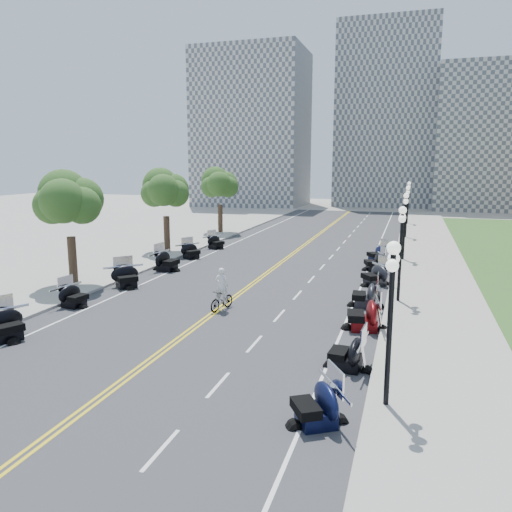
% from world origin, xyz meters
% --- Properties ---
extents(ground, '(160.00, 160.00, 0.00)m').
position_xyz_m(ground, '(0.00, 0.00, 0.00)').
color(ground, gray).
extents(road, '(16.00, 90.00, 0.01)m').
position_xyz_m(road, '(0.00, 10.00, 0.00)').
color(road, '#333335').
rests_on(road, ground).
extents(centerline_yellow_a, '(0.12, 90.00, 0.00)m').
position_xyz_m(centerline_yellow_a, '(-0.12, 10.00, 0.01)').
color(centerline_yellow_a, yellow).
rests_on(centerline_yellow_a, road).
extents(centerline_yellow_b, '(0.12, 90.00, 0.00)m').
position_xyz_m(centerline_yellow_b, '(0.12, 10.00, 0.01)').
color(centerline_yellow_b, yellow).
rests_on(centerline_yellow_b, road).
extents(edge_line_north, '(0.12, 90.00, 0.00)m').
position_xyz_m(edge_line_north, '(6.40, 10.00, 0.01)').
color(edge_line_north, white).
rests_on(edge_line_north, road).
extents(edge_line_south, '(0.12, 90.00, 0.00)m').
position_xyz_m(edge_line_south, '(-6.40, 10.00, 0.01)').
color(edge_line_south, white).
rests_on(edge_line_south, road).
extents(lane_dash_3, '(0.12, 2.00, 0.00)m').
position_xyz_m(lane_dash_3, '(3.20, -12.00, 0.01)').
color(lane_dash_3, white).
rests_on(lane_dash_3, road).
extents(lane_dash_4, '(0.12, 2.00, 0.00)m').
position_xyz_m(lane_dash_4, '(3.20, -8.00, 0.01)').
color(lane_dash_4, white).
rests_on(lane_dash_4, road).
extents(lane_dash_5, '(0.12, 2.00, 0.00)m').
position_xyz_m(lane_dash_5, '(3.20, -4.00, 0.01)').
color(lane_dash_5, white).
rests_on(lane_dash_5, road).
extents(lane_dash_6, '(0.12, 2.00, 0.00)m').
position_xyz_m(lane_dash_6, '(3.20, 0.00, 0.01)').
color(lane_dash_6, white).
rests_on(lane_dash_6, road).
extents(lane_dash_7, '(0.12, 2.00, 0.00)m').
position_xyz_m(lane_dash_7, '(3.20, 4.00, 0.01)').
color(lane_dash_7, white).
rests_on(lane_dash_7, road).
extents(lane_dash_8, '(0.12, 2.00, 0.00)m').
position_xyz_m(lane_dash_8, '(3.20, 8.00, 0.01)').
color(lane_dash_8, white).
rests_on(lane_dash_8, road).
extents(lane_dash_9, '(0.12, 2.00, 0.00)m').
position_xyz_m(lane_dash_9, '(3.20, 12.00, 0.01)').
color(lane_dash_9, white).
rests_on(lane_dash_9, road).
extents(lane_dash_10, '(0.12, 2.00, 0.00)m').
position_xyz_m(lane_dash_10, '(3.20, 16.00, 0.01)').
color(lane_dash_10, white).
rests_on(lane_dash_10, road).
extents(lane_dash_11, '(0.12, 2.00, 0.00)m').
position_xyz_m(lane_dash_11, '(3.20, 20.00, 0.01)').
color(lane_dash_11, white).
rests_on(lane_dash_11, road).
extents(lane_dash_12, '(0.12, 2.00, 0.00)m').
position_xyz_m(lane_dash_12, '(3.20, 24.00, 0.01)').
color(lane_dash_12, white).
rests_on(lane_dash_12, road).
extents(lane_dash_13, '(0.12, 2.00, 0.00)m').
position_xyz_m(lane_dash_13, '(3.20, 28.00, 0.01)').
color(lane_dash_13, white).
rests_on(lane_dash_13, road).
extents(lane_dash_14, '(0.12, 2.00, 0.00)m').
position_xyz_m(lane_dash_14, '(3.20, 32.00, 0.01)').
color(lane_dash_14, white).
rests_on(lane_dash_14, road).
extents(lane_dash_15, '(0.12, 2.00, 0.00)m').
position_xyz_m(lane_dash_15, '(3.20, 36.00, 0.01)').
color(lane_dash_15, white).
rests_on(lane_dash_15, road).
extents(lane_dash_16, '(0.12, 2.00, 0.00)m').
position_xyz_m(lane_dash_16, '(3.20, 40.00, 0.01)').
color(lane_dash_16, white).
rests_on(lane_dash_16, road).
extents(lane_dash_17, '(0.12, 2.00, 0.00)m').
position_xyz_m(lane_dash_17, '(3.20, 44.00, 0.01)').
color(lane_dash_17, white).
rests_on(lane_dash_17, road).
extents(lane_dash_18, '(0.12, 2.00, 0.00)m').
position_xyz_m(lane_dash_18, '(3.20, 48.00, 0.01)').
color(lane_dash_18, white).
rests_on(lane_dash_18, road).
extents(lane_dash_19, '(0.12, 2.00, 0.00)m').
position_xyz_m(lane_dash_19, '(3.20, 52.00, 0.01)').
color(lane_dash_19, white).
rests_on(lane_dash_19, road).
extents(sidewalk_north, '(5.00, 90.00, 0.15)m').
position_xyz_m(sidewalk_north, '(10.50, 10.00, 0.07)').
color(sidewalk_north, '#9E9991').
rests_on(sidewalk_north, ground).
extents(sidewalk_south, '(5.00, 90.00, 0.15)m').
position_xyz_m(sidewalk_south, '(-10.50, 10.00, 0.07)').
color(sidewalk_south, '#9E9991').
rests_on(sidewalk_south, ground).
extents(distant_block_a, '(18.00, 14.00, 26.00)m').
position_xyz_m(distant_block_a, '(-18.00, 62.00, 13.00)').
color(distant_block_a, gray).
rests_on(distant_block_a, ground).
extents(distant_block_b, '(16.00, 12.00, 30.00)m').
position_xyz_m(distant_block_b, '(4.00, 68.00, 15.00)').
color(distant_block_b, gray).
rests_on(distant_block_b, ground).
extents(distant_block_c, '(20.00, 14.00, 22.00)m').
position_xyz_m(distant_block_c, '(22.00, 65.00, 11.00)').
color(distant_block_c, gray).
rests_on(distant_block_c, ground).
extents(street_lamp_1, '(0.50, 1.20, 4.90)m').
position_xyz_m(street_lamp_1, '(8.60, -8.00, 2.60)').
color(street_lamp_1, black).
rests_on(street_lamp_1, sidewalk_north).
extents(street_lamp_2, '(0.50, 1.20, 4.90)m').
position_xyz_m(street_lamp_2, '(8.60, 4.00, 2.60)').
color(street_lamp_2, black).
rests_on(street_lamp_2, sidewalk_north).
extents(street_lamp_3, '(0.50, 1.20, 4.90)m').
position_xyz_m(street_lamp_3, '(8.60, 16.00, 2.60)').
color(street_lamp_3, black).
rests_on(street_lamp_3, sidewalk_north).
extents(street_lamp_4, '(0.50, 1.20, 4.90)m').
position_xyz_m(street_lamp_4, '(8.60, 28.00, 2.60)').
color(street_lamp_4, black).
rests_on(street_lamp_4, sidewalk_north).
extents(street_lamp_5, '(0.50, 1.20, 4.90)m').
position_xyz_m(street_lamp_5, '(8.60, 40.00, 2.60)').
color(street_lamp_5, black).
rests_on(street_lamp_5, sidewalk_north).
extents(tree_2, '(4.80, 4.80, 9.20)m').
position_xyz_m(tree_2, '(-10.00, 2.00, 4.75)').
color(tree_2, '#235619').
rests_on(tree_2, sidewalk_south).
extents(tree_3, '(4.80, 4.80, 9.20)m').
position_xyz_m(tree_3, '(-10.00, 14.00, 4.75)').
color(tree_3, '#235619').
rests_on(tree_3, sidewalk_south).
extents(tree_4, '(4.80, 4.80, 9.20)m').
position_xyz_m(tree_4, '(-10.00, 26.00, 4.75)').
color(tree_4, '#235619').
rests_on(tree_4, sidewalk_south).
extents(motorcycle_n_3, '(2.68, 2.68, 1.36)m').
position_xyz_m(motorcycle_n_3, '(6.77, -9.56, 0.68)').
color(motorcycle_n_3, black).
rests_on(motorcycle_n_3, road).
extents(motorcycle_n_4, '(2.07, 2.07, 1.35)m').
position_xyz_m(motorcycle_n_4, '(7.11, -5.40, 0.67)').
color(motorcycle_n_4, black).
rests_on(motorcycle_n_4, road).
extents(motorcycle_n_5, '(2.55, 2.55, 1.55)m').
position_xyz_m(motorcycle_n_5, '(7.28, -0.87, 0.78)').
color(motorcycle_n_5, '#590A0C').
rests_on(motorcycle_n_5, road).
extents(motorcycle_n_6, '(2.13, 2.13, 1.43)m').
position_xyz_m(motorcycle_n_6, '(7.01, 2.77, 0.72)').
color(motorcycle_n_6, black).
rests_on(motorcycle_n_6, road).
extents(motorcycle_n_7, '(2.88, 2.88, 1.44)m').
position_xyz_m(motorcycle_n_7, '(7.14, 7.53, 0.72)').
color(motorcycle_n_7, black).
rests_on(motorcycle_n_7, road).
extents(motorcycle_n_8, '(2.51, 2.51, 1.37)m').
position_xyz_m(motorcycle_n_8, '(6.81, 11.95, 0.69)').
color(motorcycle_n_8, black).
rests_on(motorcycle_n_8, road).
extents(motorcycle_n_9, '(2.65, 2.65, 1.35)m').
position_xyz_m(motorcycle_n_9, '(6.76, 15.23, 0.67)').
color(motorcycle_n_9, black).
rests_on(motorcycle_n_9, road).
extents(motorcycle_s_4, '(2.78, 2.78, 1.45)m').
position_xyz_m(motorcycle_s_4, '(-6.82, -6.61, 0.72)').
color(motorcycle_s_4, black).
rests_on(motorcycle_s_4, road).
extents(motorcycle_s_5, '(2.06, 2.06, 1.27)m').
position_xyz_m(motorcycle_s_5, '(-7.25, -1.65, 0.64)').
color(motorcycle_s_5, black).
rests_on(motorcycle_s_5, road).
extents(motorcycle_s_6, '(2.92, 2.92, 1.45)m').
position_xyz_m(motorcycle_s_6, '(-6.89, 2.73, 0.72)').
color(motorcycle_s_6, black).
rests_on(motorcycle_s_6, road).
extents(motorcycle_s_7, '(2.35, 2.35, 1.52)m').
position_xyz_m(motorcycle_s_7, '(-6.75, 7.64, 0.76)').
color(motorcycle_s_7, black).
rests_on(motorcycle_s_7, road).
extents(motorcycle_s_8, '(2.57, 2.57, 1.30)m').
position_xyz_m(motorcycle_s_8, '(-7.05, 12.22, 0.65)').
color(motorcycle_s_8, black).
rests_on(motorcycle_s_8, road).
extents(motorcycle_s_9, '(2.41, 2.41, 1.28)m').
position_xyz_m(motorcycle_s_9, '(-6.89, 16.98, 0.64)').
color(motorcycle_s_9, black).
rests_on(motorcycle_s_9, road).
extents(bicycle, '(0.99, 1.83, 1.06)m').
position_xyz_m(bicycle, '(0.21, 0.06, 0.53)').
color(bicycle, '#A51414').
rests_on(bicycle, road).
extents(cyclist_rider, '(0.66, 0.44, 1.82)m').
position_xyz_m(cyclist_rider, '(0.21, 0.06, 1.97)').
color(cyclist_rider, silver).
rests_on(cyclist_rider, bicycle).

